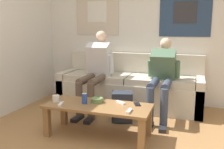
# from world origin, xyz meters

# --- Properties ---
(wall_back) EXTENTS (10.00, 0.07, 2.55)m
(wall_back) POSITION_xyz_m (-0.00, 2.52, 1.28)
(wall_back) COLOR silver
(wall_back) RESTS_ON ground_plane
(couch) EXTENTS (2.30, 0.72, 0.85)m
(couch) POSITION_xyz_m (-0.19, 2.16, 0.30)
(couch) COLOR beige
(couch) RESTS_ON ground_plane
(coffee_table) EXTENTS (1.25, 0.51, 0.39)m
(coffee_table) POSITION_xyz_m (-0.25, 0.91, 0.32)
(coffee_table) COLOR olive
(coffee_table) RESTS_ON ground_plane
(person_seated_adult) EXTENTS (0.47, 0.94, 1.23)m
(person_seated_adult) POSITION_xyz_m (-0.63, 1.78, 0.67)
(person_seated_adult) COLOR brown
(person_seated_adult) RESTS_ON ground_plane
(person_seated_teen) EXTENTS (0.47, 1.00, 1.13)m
(person_seated_teen) POSITION_xyz_m (0.37, 1.80, 0.62)
(person_seated_teen) COLOR #384256
(person_seated_teen) RESTS_ON ground_plane
(backpack) EXTENTS (0.33, 0.31, 0.41)m
(backpack) POSITION_xyz_m (-0.11, 1.46, 0.20)
(backpack) COLOR #282D38
(backpack) RESTS_ON ground_plane
(ceramic_bowl) EXTENTS (0.15, 0.15, 0.06)m
(ceramic_bowl) POSITION_xyz_m (-0.30, 0.99, 0.42)
(ceramic_bowl) COLOR #607F47
(ceramic_bowl) RESTS_ON coffee_table
(pillar_candle) EXTENTS (0.09, 0.09, 0.09)m
(pillar_candle) POSITION_xyz_m (-0.78, 0.87, 0.43)
(pillar_candle) COLOR silver
(pillar_candle) RESTS_ON coffee_table
(drink_can_blue) EXTENTS (0.07, 0.07, 0.12)m
(drink_can_blue) POSITION_xyz_m (-0.42, 0.90, 0.45)
(drink_can_blue) COLOR #28479E
(drink_can_blue) RESTS_ON coffee_table
(game_controller_near_left) EXTENTS (0.07, 0.15, 0.03)m
(game_controller_near_left) POSITION_xyz_m (-0.66, 0.77, 0.40)
(game_controller_near_left) COLOR white
(game_controller_near_left) RESTS_ON coffee_table
(game_controller_near_right) EXTENTS (0.04, 0.14, 0.03)m
(game_controller_near_right) POSITION_xyz_m (0.16, 0.77, 0.40)
(game_controller_near_right) COLOR white
(game_controller_near_right) RESTS_ON coffee_table
(game_controller_far_center) EXTENTS (0.14, 0.11, 0.03)m
(game_controller_far_center) POSITION_xyz_m (-0.01, 1.04, 0.40)
(game_controller_far_center) COLOR white
(game_controller_far_center) RESTS_ON coffee_table
(cell_phone) EXTENTS (0.11, 0.15, 0.01)m
(cell_phone) POSITION_xyz_m (0.19, 1.06, 0.39)
(cell_phone) COLOR black
(cell_phone) RESTS_ON coffee_table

